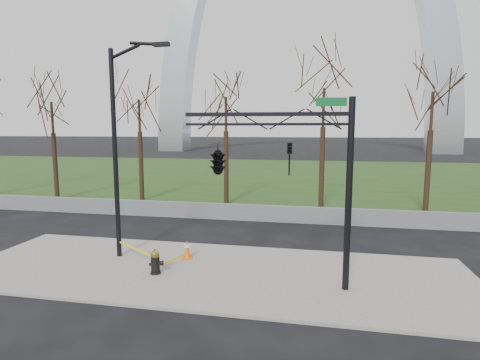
% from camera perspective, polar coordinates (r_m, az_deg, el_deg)
% --- Properties ---
extents(ground, '(500.00, 500.00, 0.00)m').
position_cam_1_polar(ground, '(13.87, -4.34, -13.75)').
color(ground, black).
rests_on(ground, ground).
extents(sidewalk, '(18.00, 6.00, 0.10)m').
position_cam_1_polar(sidewalk, '(13.85, -4.34, -13.56)').
color(sidewalk, slate).
rests_on(sidewalk, ground).
extents(grass_strip, '(120.00, 40.00, 0.06)m').
position_cam_1_polar(grass_strip, '(42.87, 6.47, 0.81)').
color(grass_strip, '#204017').
rests_on(grass_strip, ground).
extents(guardrail, '(60.00, 0.30, 0.90)m').
position_cam_1_polar(guardrail, '(21.24, 1.46, -4.91)').
color(guardrail, '#59595B').
rests_on(guardrail, ground).
extents(gateway_arch, '(66.00, 6.00, 65.00)m').
position_cam_1_polar(gateway_arch, '(91.71, 9.41, 24.89)').
color(gateway_arch, silver).
rests_on(gateway_arch, ground).
extents(tree_row, '(47.63, 4.00, 8.06)m').
position_cam_1_polar(tree_row, '(24.60, 4.96, 5.20)').
color(tree_row, black).
rests_on(tree_row, ground).
extents(fire_hydrant, '(0.55, 0.36, 0.88)m').
position_cam_1_polar(fire_hydrant, '(13.69, -12.56, -11.96)').
color(fire_hydrant, black).
rests_on(fire_hydrant, sidewalk).
extents(traffic_cone, '(0.48, 0.48, 0.72)m').
position_cam_1_polar(traffic_cone, '(14.99, -7.94, -10.30)').
color(traffic_cone, '#FC5B0D').
rests_on(traffic_cone, sidewalk).
extents(street_light, '(2.39, 0.25, 8.21)m').
position_cam_1_polar(street_light, '(15.09, -17.59, 5.91)').
color(street_light, black).
rests_on(street_light, ground).
extents(traffic_signal_mast, '(5.09, 2.52, 6.00)m').
position_cam_1_polar(traffic_signal_mast, '(11.72, 0.37, 3.21)').
color(traffic_signal_mast, black).
rests_on(traffic_signal_mast, ground).
extents(caution_tape, '(2.74, 1.69, 0.45)m').
position_cam_1_polar(caution_tape, '(14.56, -13.30, -10.69)').
color(caution_tape, yellow).
rests_on(caution_tape, ground).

